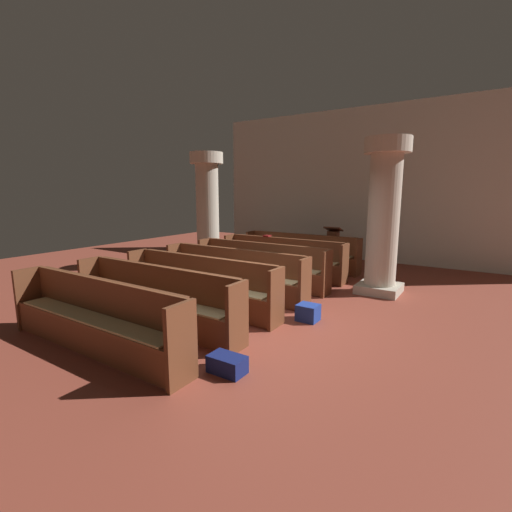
% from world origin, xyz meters
% --- Properties ---
extents(ground_plane, '(19.20, 19.20, 0.00)m').
position_xyz_m(ground_plane, '(0.00, 0.00, 0.00)').
color(ground_plane, brown).
extents(back_wall, '(10.00, 0.16, 4.50)m').
position_xyz_m(back_wall, '(0.00, 6.08, 2.25)').
color(back_wall, silver).
rests_on(back_wall, ground).
extents(pew_row_0, '(3.24, 0.47, 0.93)m').
position_xyz_m(pew_row_0, '(-1.17, 3.81, 0.49)').
color(pew_row_0, brown).
rests_on(pew_row_0, ground).
extents(pew_row_1, '(3.24, 0.46, 0.93)m').
position_xyz_m(pew_row_1, '(-1.17, 2.79, 0.49)').
color(pew_row_1, brown).
rests_on(pew_row_1, ground).
extents(pew_row_2, '(3.24, 0.47, 0.93)m').
position_xyz_m(pew_row_2, '(-1.17, 1.78, 0.49)').
color(pew_row_2, brown).
rests_on(pew_row_2, ground).
extents(pew_row_3, '(3.24, 0.46, 0.93)m').
position_xyz_m(pew_row_3, '(-1.17, 0.76, 0.49)').
color(pew_row_3, brown).
rests_on(pew_row_3, ground).
extents(pew_row_4, '(3.24, 0.46, 0.93)m').
position_xyz_m(pew_row_4, '(-1.17, -0.26, 0.49)').
color(pew_row_4, brown).
rests_on(pew_row_4, ground).
extents(pew_row_5, '(3.24, 0.47, 0.93)m').
position_xyz_m(pew_row_5, '(-1.17, -1.27, 0.49)').
color(pew_row_5, brown).
rests_on(pew_row_5, ground).
extents(pew_row_6, '(3.24, 0.46, 0.93)m').
position_xyz_m(pew_row_6, '(-1.17, -2.29, 0.49)').
color(pew_row_6, brown).
rests_on(pew_row_6, ground).
extents(pillar_aisle_side, '(0.90, 0.90, 3.11)m').
position_xyz_m(pillar_aisle_side, '(1.25, 2.58, 1.63)').
color(pillar_aisle_side, '#B6AD9A').
rests_on(pillar_aisle_side, ground).
extents(pillar_far_side, '(0.90, 0.90, 3.11)m').
position_xyz_m(pillar_far_side, '(-3.54, 2.79, 1.63)').
color(pillar_far_side, '#B6AD9A').
rests_on(pillar_far_side, ground).
extents(lectern, '(0.48, 0.45, 1.08)m').
position_xyz_m(lectern, '(-0.70, 4.98, 0.45)').
color(lectern, '#562B1A').
rests_on(lectern, ground).
extents(hymn_book, '(0.16, 0.18, 0.03)m').
position_xyz_m(hymn_book, '(-1.72, 2.98, 0.95)').
color(hymn_book, maroon).
rests_on(hymn_book, pew_row_1).
extents(kneeler_box_blue, '(0.33, 0.30, 0.27)m').
position_xyz_m(kneeler_box_blue, '(0.71, 0.26, 0.14)').
color(kneeler_box_blue, navy).
rests_on(kneeler_box_blue, ground).
extents(kneeler_box_navy, '(0.43, 0.27, 0.21)m').
position_xyz_m(kneeler_box_navy, '(0.65, -1.82, 0.10)').
color(kneeler_box_navy, navy).
rests_on(kneeler_box_navy, ground).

